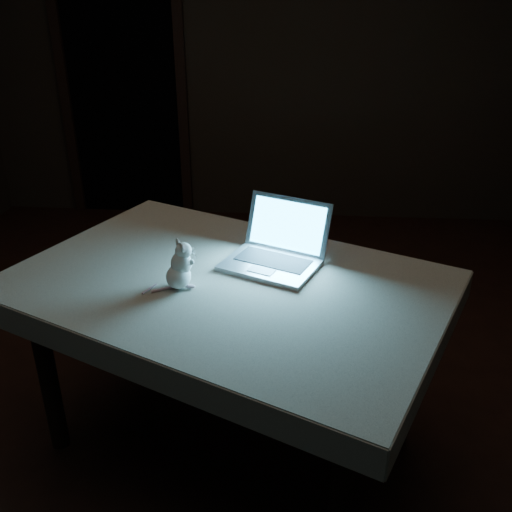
# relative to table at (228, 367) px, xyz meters

# --- Properties ---
(floor) EXTENTS (5.00, 5.00, 0.00)m
(floor) POSITION_rel_table_xyz_m (-0.08, 0.27, -0.41)
(floor) COLOR black
(floor) RESTS_ON ground
(back_wall) EXTENTS (4.50, 0.04, 2.60)m
(back_wall) POSITION_rel_table_xyz_m (-0.08, 2.77, 0.89)
(back_wall) COLOR black
(back_wall) RESTS_ON ground
(doorway) EXTENTS (1.06, 0.36, 2.13)m
(doorway) POSITION_rel_table_xyz_m (-1.18, 2.77, 0.65)
(doorway) COLOR black
(doorway) RESTS_ON back_wall
(table) EXTENTS (1.81, 1.54, 0.82)m
(table) POSITION_rel_table_xyz_m (0.00, 0.00, 0.00)
(table) COLOR black
(table) RESTS_ON floor
(tablecloth) EXTENTS (1.98, 1.86, 0.11)m
(tablecloth) POSITION_rel_table_xyz_m (-0.08, 0.02, 0.37)
(tablecloth) COLOR beige
(tablecloth) RESTS_ON table
(laptop) EXTENTS (0.46, 0.44, 0.25)m
(laptop) POSITION_rel_table_xyz_m (0.16, 0.12, 0.54)
(laptop) COLOR #A5A6AA
(laptop) RESTS_ON tablecloth
(plush_mouse) EXTENTS (0.20, 0.20, 0.19)m
(plush_mouse) POSITION_rel_table_xyz_m (-0.17, -0.07, 0.51)
(plush_mouse) COLOR white
(plush_mouse) RESTS_ON tablecloth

